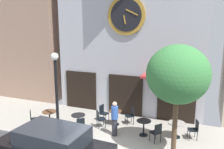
# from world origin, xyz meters

# --- Properties ---
(clock_building) EXTENTS (8.50, 4.11, 11.25)m
(clock_building) POSITION_xyz_m (-0.29, 5.67, 5.84)
(clock_building) COLOR #B2B2BC
(clock_building) RESTS_ON ground_plane
(neighbor_building_left) EXTENTS (5.95, 3.46, 11.36)m
(neighbor_building_left) POSITION_xyz_m (-8.19, 6.03, 5.68)
(neighbor_building_left) COLOR #9E7A66
(neighbor_building_left) RESTS_ON ground_plane
(street_lamp) EXTENTS (0.36, 0.36, 3.87)m
(street_lamp) POSITION_xyz_m (-2.68, 1.00, 1.96)
(street_lamp) COLOR black
(street_lamp) RESTS_ON ground_plane
(street_tree) EXTENTS (2.39, 2.15, 4.46)m
(street_tree) POSITION_xyz_m (2.86, 0.84, 3.31)
(street_tree) COLOR brown
(street_tree) RESTS_ON ground_plane
(cafe_table_center_right) EXTENTS (0.73, 0.73, 0.74)m
(cafe_table_center_right) POSITION_xyz_m (-3.49, 1.45, 0.53)
(cafe_table_center_right) COLOR black
(cafe_table_center_right) RESTS_ON ground_plane
(cafe_table_center) EXTENTS (0.69, 0.69, 0.73)m
(cafe_table_center) POSITION_xyz_m (-1.88, 1.59, 0.51)
(cafe_table_center) COLOR black
(cafe_table_center) RESTS_ON ground_plane
(cafe_table_near_door) EXTENTS (0.65, 0.65, 0.76)m
(cafe_table_near_door) POSITION_xyz_m (-0.32, 2.69, 0.51)
(cafe_table_near_door) COLOR black
(cafe_table_near_door) RESTS_ON ground_plane
(cafe_table_rightmost) EXTENTS (0.68, 0.68, 0.74)m
(cafe_table_rightmost) POSITION_xyz_m (1.34, 2.05, 0.51)
(cafe_table_rightmost) COLOR black
(cafe_table_rightmost) RESTS_ON ground_plane
(cafe_table_leftmost) EXTENTS (0.79, 0.79, 0.72)m
(cafe_table_leftmost) POSITION_xyz_m (2.79, 2.40, 0.54)
(cafe_table_leftmost) COLOR black
(cafe_table_leftmost) RESTS_ON ground_plane
(cafe_chair_near_lamp) EXTENTS (0.56, 0.56, 0.90)m
(cafe_chair_near_lamp) POSITION_xyz_m (2.04, 1.57, 0.53)
(cafe_chair_near_lamp) COLOR black
(cafe_chair_near_lamp) RESTS_ON ground_plane
(cafe_chair_left_end) EXTENTS (0.56, 0.56, 0.90)m
(cafe_chair_left_end) POSITION_xyz_m (-0.95, 2.10, 0.53)
(cafe_chair_left_end) COLOR black
(cafe_chair_left_end) RESTS_ON ground_plane
(cafe_chair_by_entrance) EXTENTS (0.57, 0.57, 0.90)m
(cafe_chair_by_entrance) POSITION_xyz_m (-1.43, 0.94, 0.53)
(cafe_chair_by_entrance) COLOR black
(cafe_chair_by_entrance) RESTS_ON ground_plane
(cafe_chair_mid_row) EXTENTS (0.47, 0.47, 0.90)m
(cafe_chair_mid_row) POSITION_xyz_m (-1.09, 2.89, 0.53)
(cafe_chair_mid_row) COLOR black
(cafe_chair_mid_row) RESTS_ON ground_plane
(cafe_chair_facing_street) EXTENTS (0.50, 0.50, 0.90)m
(cafe_chair_facing_street) POSITION_xyz_m (3.58, 2.53, 0.53)
(cafe_chair_facing_street) COLOR black
(cafe_chair_facing_street) RESTS_ON ground_plane
(cafe_chair_curbside) EXTENTS (0.56, 0.56, 0.90)m
(cafe_chair_curbside) POSITION_xyz_m (-4.07, 0.87, 0.53)
(cafe_chair_curbside) COLOR black
(cafe_chair_curbside) RESTS_ON ground_plane
(cafe_chair_facing_wall) EXTENTS (0.56, 0.56, 0.90)m
(cafe_chair_facing_wall) POSITION_xyz_m (0.40, 3.10, 0.53)
(cafe_chair_facing_wall) COLOR black
(cafe_chair_facing_wall) RESTS_ON ground_plane
(pedestrian_blue) EXTENTS (0.44, 0.44, 1.67)m
(pedestrian_blue) POSITION_xyz_m (0.07, 1.54, 0.86)
(pedestrian_blue) COLOR #2D2D38
(pedestrian_blue) RESTS_ON ground_plane
(parked_car_black) EXTENTS (4.39, 2.20, 1.55)m
(parked_car_black) POSITION_xyz_m (-1.12, -1.64, 0.76)
(parked_car_black) COLOR black
(parked_car_black) RESTS_ON ground_plane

